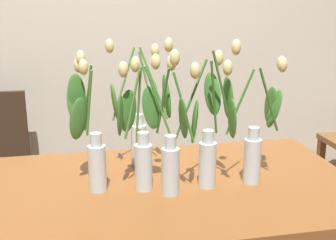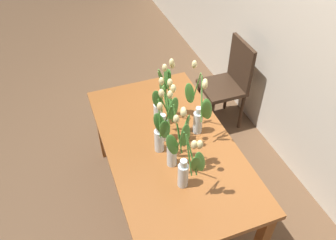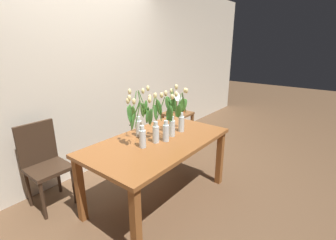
{
  "view_description": "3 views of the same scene",
  "coord_description": "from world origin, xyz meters",
  "px_view_note": "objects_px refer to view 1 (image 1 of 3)",
  "views": [
    {
      "loc": [
        -0.28,
        -1.58,
        1.46
      ],
      "look_at": [
        0.04,
        0.01,
        1.0
      ],
      "focal_mm": 47.02,
      "sensor_mm": 36.0,
      "label": 1
    },
    {
      "loc": [
        1.59,
        -0.59,
        2.51
      ],
      "look_at": [
        0.0,
        -0.01,
        0.97
      ],
      "focal_mm": 36.2,
      "sensor_mm": 36.0,
      "label": 2
    },
    {
      "loc": [
        -1.81,
        -1.56,
        1.74
      ],
      "look_at": [
        0.1,
        -0.06,
        0.96
      ],
      "focal_mm": 25.66,
      "sensor_mm": 36.0,
      "label": 3
    }
  ],
  "objects_px": {
    "tulip_vase_0": "(142,138)",
    "tulip_vase_5": "(171,148)",
    "dining_table": "(158,206)",
    "tulip_vase_1": "(141,120)",
    "tulip_vase_2": "(256,135)",
    "tulip_vase_3": "(89,137)",
    "tulip_vase_4": "(208,134)"
  },
  "relations": [
    {
      "from": "dining_table",
      "to": "tulip_vase_5",
      "type": "bearing_deg",
      "value": -59.54
    },
    {
      "from": "tulip_vase_1",
      "to": "tulip_vase_3",
      "type": "height_order",
      "value": "tulip_vase_1"
    },
    {
      "from": "dining_table",
      "to": "tulip_vase_3",
      "type": "relative_size",
      "value": 3.05
    },
    {
      "from": "tulip_vase_4",
      "to": "tulip_vase_2",
      "type": "bearing_deg",
      "value": 0.48
    },
    {
      "from": "tulip_vase_0",
      "to": "tulip_vase_1",
      "type": "relative_size",
      "value": 0.93
    },
    {
      "from": "tulip_vase_3",
      "to": "tulip_vase_4",
      "type": "relative_size",
      "value": 0.92
    },
    {
      "from": "tulip_vase_0",
      "to": "tulip_vase_3",
      "type": "distance_m",
      "value": 0.2
    },
    {
      "from": "tulip_vase_2",
      "to": "tulip_vase_1",
      "type": "bearing_deg",
      "value": 146.51
    },
    {
      "from": "tulip_vase_1",
      "to": "tulip_vase_5",
      "type": "relative_size",
      "value": 1.08
    },
    {
      "from": "dining_table",
      "to": "tulip_vase_4",
      "type": "height_order",
      "value": "tulip_vase_4"
    },
    {
      "from": "tulip_vase_2",
      "to": "tulip_vase_0",
      "type": "bearing_deg",
      "value": 176.66
    },
    {
      "from": "tulip_vase_2",
      "to": "tulip_vase_3",
      "type": "xyz_separation_m",
      "value": [
        -0.64,
        0.08,
        0.01
      ]
    },
    {
      "from": "dining_table",
      "to": "tulip_vase_5",
      "type": "xyz_separation_m",
      "value": [
        0.04,
        -0.07,
        0.27
      ]
    },
    {
      "from": "dining_table",
      "to": "tulip_vase_2",
      "type": "xyz_separation_m",
      "value": [
        0.39,
        -0.04,
        0.29
      ]
    },
    {
      "from": "tulip_vase_0",
      "to": "tulip_vase_1",
      "type": "xyz_separation_m",
      "value": [
        0.03,
        0.25,
        -0.0
      ]
    },
    {
      "from": "tulip_vase_1",
      "to": "tulip_vase_4",
      "type": "relative_size",
      "value": 0.98
    },
    {
      "from": "dining_table",
      "to": "tulip_vase_5",
      "type": "height_order",
      "value": "tulip_vase_5"
    },
    {
      "from": "dining_table",
      "to": "tulip_vase_2",
      "type": "height_order",
      "value": "tulip_vase_2"
    },
    {
      "from": "tulip_vase_5",
      "to": "tulip_vase_0",
      "type": "bearing_deg",
      "value": 150.6
    },
    {
      "from": "tulip_vase_0",
      "to": "tulip_vase_3",
      "type": "relative_size",
      "value": 0.98
    },
    {
      "from": "tulip_vase_0",
      "to": "tulip_vase_5",
      "type": "xyz_separation_m",
      "value": [
        0.1,
        -0.06,
        -0.03
      ]
    },
    {
      "from": "dining_table",
      "to": "tulip_vase_1",
      "type": "distance_m",
      "value": 0.38
    },
    {
      "from": "dining_table",
      "to": "tulip_vase_3",
      "type": "bearing_deg",
      "value": 171.51
    },
    {
      "from": "dining_table",
      "to": "tulip_vase_4",
      "type": "relative_size",
      "value": 2.82
    },
    {
      "from": "tulip_vase_2",
      "to": "tulip_vase_4",
      "type": "relative_size",
      "value": 0.88
    },
    {
      "from": "tulip_vase_1",
      "to": "tulip_vase_2",
      "type": "height_order",
      "value": "tulip_vase_1"
    },
    {
      "from": "tulip_vase_4",
      "to": "tulip_vase_5",
      "type": "relative_size",
      "value": 1.1
    },
    {
      "from": "tulip_vase_4",
      "to": "tulip_vase_3",
      "type": "bearing_deg",
      "value": 170.21
    },
    {
      "from": "tulip_vase_3",
      "to": "tulip_vase_5",
      "type": "height_order",
      "value": "tulip_vase_3"
    },
    {
      "from": "dining_table",
      "to": "tulip_vase_3",
      "type": "distance_m",
      "value": 0.4
    },
    {
      "from": "tulip_vase_2",
      "to": "tulip_vase_3",
      "type": "distance_m",
      "value": 0.65
    },
    {
      "from": "tulip_vase_4",
      "to": "tulip_vase_1",
      "type": "bearing_deg",
      "value": 128.39
    }
  ]
}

